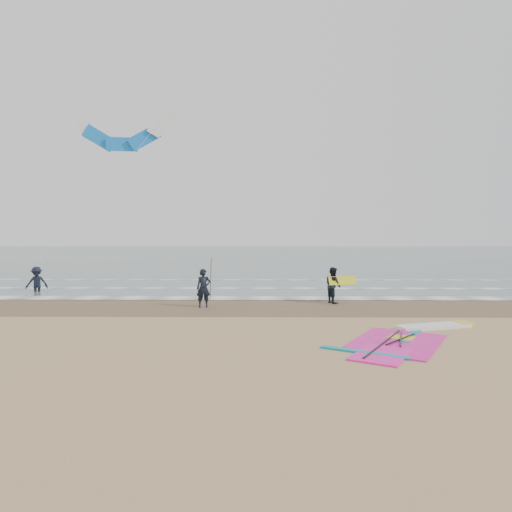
{
  "coord_description": "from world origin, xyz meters",
  "views": [
    {
      "loc": [
        -0.23,
        -13.29,
        3.16
      ],
      "look_at": [
        -0.43,
        5.0,
        2.2
      ],
      "focal_mm": 32.0,
      "sensor_mm": 36.0,
      "label": 1
    }
  ],
  "objects_px": {
    "person_standing": "(204,288)",
    "person_walking": "(333,285)",
    "surf_kite": "(121,133)",
    "person_wading": "(37,276)",
    "windsurf_rig": "(409,338)"
  },
  "relations": [
    {
      "from": "person_standing",
      "to": "person_walking",
      "type": "bearing_deg",
      "value": -1.99
    },
    {
      "from": "surf_kite",
      "to": "person_wading",
      "type": "bearing_deg",
      "value": -121.77
    },
    {
      "from": "person_wading",
      "to": "windsurf_rig",
      "type": "bearing_deg",
      "value": -46.11
    },
    {
      "from": "person_wading",
      "to": "surf_kite",
      "type": "height_order",
      "value": "surf_kite"
    },
    {
      "from": "windsurf_rig",
      "to": "person_standing",
      "type": "height_order",
      "value": "person_standing"
    },
    {
      "from": "windsurf_rig",
      "to": "person_standing",
      "type": "bearing_deg",
      "value": 140.68
    },
    {
      "from": "surf_kite",
      "to": "windsurf_rig",
      "type": "bearing_deg",
      "value": -49.35
    },
    {
      "from": "windsurf_rig",
      "to": "surf_kite",
      "type": "height_order",
      "value": "surf_kite"
    },
    {
      "from": "person_walking",
      "to": "surf_kite",
      "type": "bearing_deg",
      "value": 34.29
    },
    {
      "from": "person_standing",
      "to": "person_walking",
      "type": "distance_m",
      "value": 5.75
    },
    {
      "from": "person_standing",
      "to": "person_wading",
      "type": "xyz_separation_m",
      "value": [
        -9.37,
        4.72,
        0.04
      ]
    },
    {
      "from": "person_standing",
      "to": "person_wading",
      "type": "bearing_deg",
      "value": 138.77
    },
    {
      "from": "person_walking",
      "to": "surf_kite",
      "type": "height_order",
      "value": "surf_kite"
    },
    {
      "from": "windsurf_rig",
      "to": "person_standing",
      "type": "relative_size",
      "value": 3.4
    },
    {
      "from": "person_walking",
      "to": "surf_kite",
      "type": "distance_m",
      "value": 16.91
    }
  ]
}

